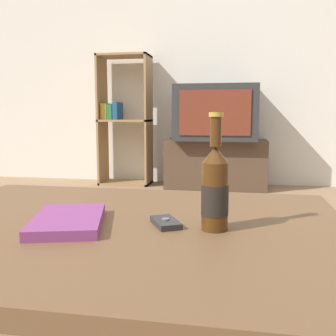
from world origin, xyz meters
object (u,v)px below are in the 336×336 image
Objects in this scene: cell_phone at (166,222)px; television at (217,113)px; bookshelf at (123,119)px; table_book at (68,221)px; tv_stand at (216,164)px; beer_bottle at (215,189)px.

television is at bearing 63.20° from cell_phone.
table_book is (0.72, -2.85, -0.21)m from bookshelf.
television is at bearing -3.90° from bookshelf.
tv_stand is at bearing -3.65° from bookshelf.
television is at bearing -90.00° from tv_stand.
bookshelf is 2.95m from table_book.
bookshelf is at bearing 110.74° from beer_bottle.
bookshelf is (-0.91, 0.06, -0.06)m from television.
tv_stand is at bearing 63.20° from cell_phone.
beer_bottle is 0.15m from cell_phone.
bookshelf is at bearing 81.08° from cell_phone.
bookshelf reaches higher than television.
beer_bottle reaches higher than tv_stand.
cell_phone is at bearing -89.16° from television.
cell_phone is at bearing -71.28° from bookshelf.
cell_phone is (-0.12, 0.02, -0.09)m from beer_bottle.
tv_stand is at bearing 93.26° from beer_bottle.
table_book is at bearing 162.91° from cell_phone.
beer_bottle is at bearing -11.26° from table_book.
television reaches higher than table_book.
television is 0.59× the size of bookshelf.
tv_stand is 3.20× the size of table_book.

